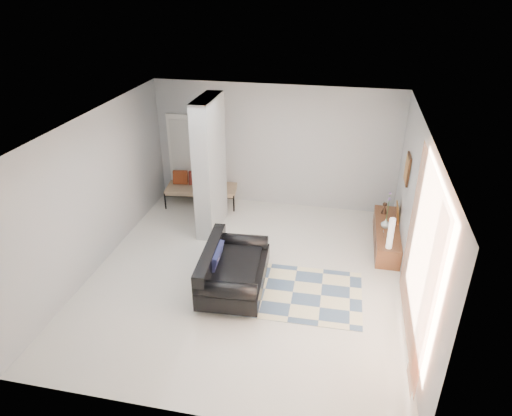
# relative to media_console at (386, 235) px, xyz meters

# --- Properties ---
(floor) EXTENTS (6.00, 6.00, 0.00)m
(floor) POSITION_rel_media_console_xyz_m (-2.52, -1.62, -0.20)
(floor) COLOR white
(floor) RESTS_ON ground
(ceiling) EXTENTS (6.00, 6.00, 0.00)m
(ceiling) POSITION_rel_media_console_xyz_m (-2.52, -1.62, 2.60)
(ceiling) COLOR white
(ceiling) RESTS_ON wall_back
(wall_back) EXTENTS (6.00, 0.00, 6.00)m
(wall_back) POSITION_rel_media_console_xyz_m (-2.52, 1.38, 1.20)
(wall_back) COLOR #B2B4B7
(wall_back) RESTS_ON ground
(wall_front) EXTENTS (6.00, 0.00, 6.00)m
(wall_front) POSITION_rel_media_console_xyz_m (-2.52, -4.62, 1.20)
(wall_front) COLOR #B2B4B7
(wall_front) RESTS_ON ground
(wall_left) EXTENTS (0.00, 6.00, 6.00)m
(wall_left) POSITION_rel_media_console_xyz_m (-5.27, -1.62, 1.20)
(wall_left) COLOR #B2B4B7
(wall_left) RESTS_ON ground
(wall_right) EXTENTS (0.00, 6.00, 6.00)m
(wall_right) POSITION_rel_media_console_xyz_m (0.23, -1.62, 1.20)
(wall_right) COLOR #B2B4B7
(wall_right) RESTS_ON ground
(partition_column) EXTENTS (0.35, 1.20, 2.80)m
(partition_column) POSITION_rel_media_console_xyz_m (-3.62, -0.02, 1.20)
(partition_column) COLOR #9EA3A5
(partition_column) RESTS_ON floor
(hallway_door) EXTENTS (0.85, 0.06, 2.04)m
(hallway_door) POSITION_rel_media_console_xyz_m (-4.62, 1.34, 0.82)
(hallway_door) COLOR white
(hallway_door) RESTS_ON floor
(curtain) EXTENTS (0.00, 2.55, 2.55)m
(curtain) POSITION_rel_media_console_xyz_m (0.15, -2.77, 1.25)
(curtain) COLOR orange
(curtain) RESTS_ON wall_right
(wall_art) EXTENTS (0.04, 0.45, 0.55)m
(wall_art) POSITION_rel_media_console_xyz_m (0.20, -0.00, 1.45)
(wall_art) COLOR #3E2311
(wall_art) RESTS_ON wall_right
(media_console) EXTENTS (0.45, 1.88, 0.80)m
(media_console) POSITION_rel_media_console_xyz_m (0.00, 0.00, 0.00)
(media_console) COLOR brown
(media_console) RESTS_ON floor
(loveseat) EXTENTS (1.14, 1.81, 0.76)m
(loveseat) POSITION_rel_media_console_xyz_m (-2.70, -2.00, 0.14)
(loveseat) COLOR silver
(loveseat) RESTS_ON floor
(daybed) EXTENTS (1.70, 0.89, 0.77)m
(daybed) POSITION_rel_media_console_xyz_m (-4.21, 1.00, 0.22)
(daybed) COLOR black
(daybed) RESTS_ON floor
(area_rug) EXTENTS (2.36, 1.59, 0.01)m
(area_rug) POSITION_rel_media_console_xyz_m (-1.62, -1.95, -0.20)
(area_rug) COLOR beige
(area_rug) RESTS_ON floor
(cylinder_lamp) EXTENTS (0.11, 0.11, 0.60)m
(cylinder_lamp) POSITION_rel_media_console_xyz_m (-0.02, -0.79, 0.50)
(cylinder_lamp) COLOR white
(cylinder_lamp) RESTS_ON media_console
(bronze_figurine) EXTENTS (0.13, 0.13, 0.25)m
(bronze_figurine) POSITION_rel_media_console_xyz_m (-0.05, 0.57, 0.32)
(bronze_figurine) COLOR #321F16
(bronze_figurine) RESTS_ON media_console
(vase) EXTENTS (0.21, 0.21, 0.19)m
(vase) POSITION_rel_media_console_xyz_m (-0.05, -0.05, 0.29)
(vase) COLOR silver
(vase) RESTS_ON media_console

